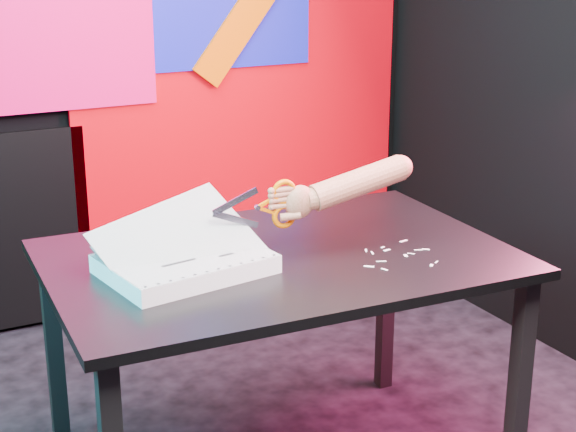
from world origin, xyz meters
TOP-DOWN VIEW (x-y plane):
  - room at (0.00, 0.00)m, footprint 3.01×3.01m
  - backdrop at (0.06, 1.46)m, footprint 2.88×0.05m
  - work_table at (0.08, -0.02)m, footprint 1.37×0.95m
  - printout_stack at (-0.22, -0.03)m, footprint 0.49×0.38m
  - scissors at (0.08, -0.01)m, footprint 0.26×0.02m
  - hand_forearm at (0.31, -0.02)m, footprint 0.46×0.10m
  - paper_clippings at (0.37, -0.18)m, footprint 0.25×0.22m

SIDE VIEW (x-z plane):
  - work_table at x=0.08m, z-range 0.30..1.05m
  - paper_clippings at x=0.37m, z-range 0.75..0.75m
  - printout_stack at x=-0.22m, z-range 0.67..0.89m
  - scissors at x=0.08m, z-range 0.82..0.97m
  - hand_forearm at x=0.31m, z-range 0.85..1.01m
  - backdrop at x=0.06m, z-range -0.08..2.00m
  - room at x=0.00m, z-range 0.00..2.71m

